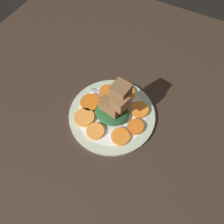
# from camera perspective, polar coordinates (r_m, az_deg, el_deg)

# --- Properties ---
(table_slab) EXTENTS (1.20, 1.20, 0.02)m
(table_slab) POSITION_cam_1_polar(r_m,az_deg,el_deg) (0.66, -0.00, -1.36)
(table_slab) COLOR #38281E
(table_slab) RESTS_ON ground
(plate) EXTENTS (0.26, 0.26, 0.01)m
(plate) POSITION_cam_1_polar(r_m,az_deg,el_deg) (0.65, -0.00, -0.71)
(plate) COLOR beige
(plate) RESTS_ON table_slab
(carrot_slice_0) EXTENTS (0.06, 0.06, 0.01)m
(carrot_slice_0) POSITION_cam_1_polar(r_m,az_deg,el_deg) (0.68, 3.23, 5.02)
(carrot_slice_0) COLOR orange
(carrot_slice_0) RESTS_ON plate
(carrot_slice_1) EXTENTS (0.05, 0.05, 0.01)m
(carrot_slice_1) POSITION_cam_1_polar(r_m,az_deg,el_deg) (0.68, -1.14, 5.23)
(carrot_slice_1) COLOR orange
(carrot_slice_1) RESTS_ON plate
(carrot_slice_2) EXTENTS (0.06, 0.06, 0.01)m
(carrot_slice_2) POSITION_cam_1_polar(r_m,az_deg,el_deg) (0.67, -5.57, 2.65)
(carrot_slice_2) COLOR orange
(carrot_slice_2) RESTS_ON plate
(carrot_slice_3) EXTENTS (0.06, 0.06, 0.01)m
(carrot_slice_3) POSITION_cam_1_polar(r_m,az_deg,el_deg) (0.64, -7.28, -1.40)
(carrot_slice_3) COLOR #F9963A
(carrot_slice_3) RESTS_ON plate
(carrot_slice_4) EXTENTS (0.05, 0.05, 0.01)m
(carrot_slice_4) POSITION_cam_1_polar(r_m,az_deg,el_deg) (0.62, -4.40, -5.07)
(carrot_slice_4) COLOR #F99438
(carrot_slice_4) RESTS_ON plate
(carrot_slice_5) EXTENTS (0.05, 0.05, 0.01)m
(carrot_slice_5) POSITION_cam_1_polar(r_m,az_deg,el_deg) (0.61, 2.20, -6.39)
(carrot_slice_5) COLOR orange
(carrot_slice_5) RESTS_ON plate
(carrot_slice_6) EXTENTS (0.05, 0.05, 0.01)m
(carrot_slice_6) POSITION_cam_1_polar(r_m,az_deg,el_deg) (0.62, 6.13, -3.82)
(carrot_slice_6) COLOR orange
(carrot_slice_6) RESTS_ON plate
(carrot_slice_7) EXTENTS (0.06, 0.06, 0.01)m
(carrot_slice_7) POSITION_cam_1_polar(r_m,az_deg,el_deg) (0.65, 7.13, 0.62)
(carrot_slice_7) COLOR orange
(carrot_slice_7) RESTS_ON plate
(center_pile) EXTENTS (0.10, 0.09, 0.11)m
(center_pile) POSITION_cam_1_polar(r_m,az_deg,el_deg) (0.61, 0.71, 1.77)
(center_pile) COLOR #235128
(center_pile) RESTS_ON plate
(fork) EXTENTS (0.18, 0.03, 0.00)m
(fork) POSITION_cam_1_polar(r_m,az_deg,el_deg) (0.67, 1.53, 3.22)
(fork) COLOR #B2B2B7
(fork) RESTS_ON plate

